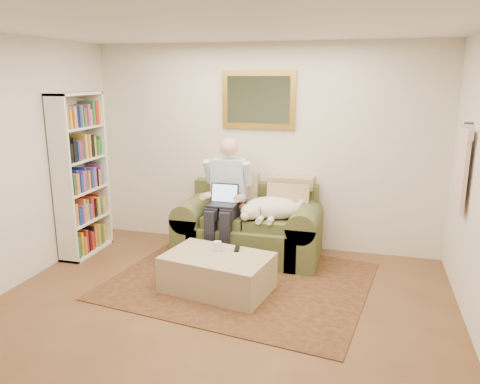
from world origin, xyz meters
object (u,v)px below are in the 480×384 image
at_px(sleeping_dog, 273,208).
at_px(ottoman, 218,273).
at_px(coffee_mug, 217,246).
at_px(sofa, 249,232).
at_px(bookshelf, 81,175).
at_px(seated_man, 225,201).
at_px(laptop, 223,199).

distance_m(sleeping_dog, ottoman, 1.13).
height_order(ottoman, coffee_mug, coffee_mug).
bearing_deg(sofa, coffee_mug, -96.95).
distance_m(sleeping_dog, bookshelf, 2.40).
relative_size(seated_man, coffee_mug, 14.64).
relative_size(seated_man, sleeping_dog, 2.04).
bearing_deg(sleeping_dog, sofa, 164.26).
distance_m(coffee_mug, bookshelf, 2.06).
height_order(sofa, coffee_mug, sofa).
height_order(sofa, laptop, laptop).
xyz_separation_m(coffee_mug, bookshelf, (-1.92, 0.49, 0.56)).
bearing_deg(bookshelf, sleeping_dog, 8.20).
relative_size(laptop, ottoman, 0.31).
bearing_deg(laptop, sofa, 41.02).
bearing_deg(bookshelf, seated_man, 8.54).
distance_m(laptop, sleeping_dog, 0.60).
bearing_deg(sleeping_dog, laptop, -166.36).
height_order(seated_man, sleeping_dog, seated_man).
bearing_deg(coffee_mug, ottoman, -72.21).
xyz_separation_m(sofa, seated_man, (-0.26, -0.16, 0.43)).
distance_m(sofa, ottoman, 1.05).
distance_m(sofa, bookshelf, 2.19).
relative_size(sleeping_dog, ottoman, 0.67).
height_order(seated_man, ottoman, seated_man).
bearing_deg(seated_man, bookshelf, -171.46).
bearing_deg(sleeping_dog, seated_man, -172.87).
xyz_separation_m(laptop, coffee_mug, (0.15, -0.69, -0.33)).
bearing_deg(coffee_mug, sofa, 83.05).
xyz_separation_m(seated_man, ottoman, (0.19, -0.88, -0.54)).
distance_m(ottoman, coffee_mug, 0.28).
height_order(sleeping_dog, ottoman, sleeping_dog).
relative_size(seated_man, bookshelf, 0.73).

